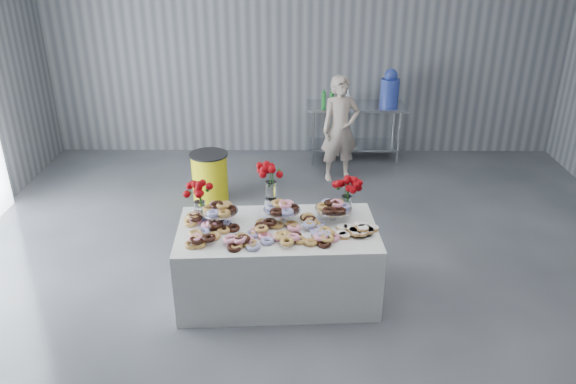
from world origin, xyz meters
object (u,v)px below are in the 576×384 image
Objects in this scene: prep_table at (355,122)px; trash_barrel at (210,177)px; water_jug at (390,89)px; person at (340,129)px; display_table at (278,262)px.

prep_table is 2.28× the size of trash_barrel.
water_jug is 1.15m from person.
prep_table is 0.81m from person.
display_table is 4.04m from water_jug.
display_table is 2.39m from trash_barrel.
person reaches higher than display_table.
water_jug is (0.50, -0.00, 0.53)m from prep_table.
trash_barrel is (-0.96, 2.18, -0.05)m from display_table.
water_jug is at bearing 29.41° from trash_barrel.
prep_table is 2.71× the size of water_jug.
water_jug is 0.84× the size of trash_barrel.
trash_barrel is at bearing -172.36° from person.
trash_barrel is (-2.07, -1.45, -0.29)m from prep_table.
display_table is 3.43× the size of water_jug.
person reaches higher than prep_table.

